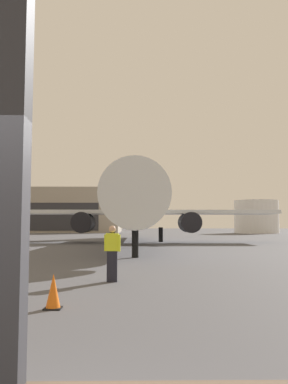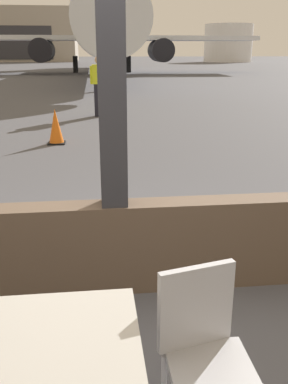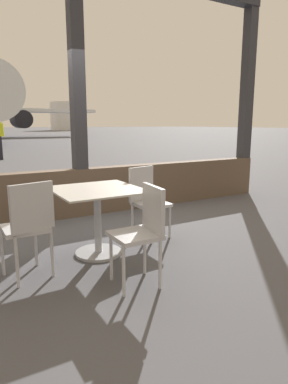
{
  "view_description": "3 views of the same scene",
  "coord_description": "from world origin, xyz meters",
  "px_view_note": "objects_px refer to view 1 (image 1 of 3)",
  "views": [
    {
      "loc": [
        0.84,
        -2.62,
        1.8
      ],
      "look_at": [
        1.12,
        17.01,
        3.38
      ],
      "focal_mm": 36.83,
      "sensor_mm": 36.0,
      "label": 1
    },
    {
      "loc": [
        -0.12,
        -3.09,
        1.88
      ],
      "look_at": [
        0.16,
        -0.59,
        1.03
      ],
      "focal_mm": 39.31,
      "sensor_mm": 36.0,
      "label": 2
    },
    {
      "loc": [
        -1.8,
        -5.07,
        1.44
      ],
      "look_at": [
        0.24,
        -1.57,
        0.62
      ],
      "focal_mm": 31.66,
      "sensor_mm": 36.0,
      "label": 3
    }
  ],
  "objects_px": {
    "ground_crew_worker": "(112,252)",
    "airplane": "(137,208)",
    "distant_hangar": "(61,211)",
    "fuel_storage_tank": "(256,217)",
    "traffic_cone": "(53,292)"
  },
  "relations": [
    {
      "from": "ground_crew_worker",
      "to": "airplane",
      "type": "bearing_deg",
      "value": 88.43
    },
    {
      "from": "distant_hangar",
      "to": "fuel_storage_tank",
      "type": "relative_size",
      "value": 3.06
    },
    {
      "from": "airplane",
      "to": "traffic_cone",
      "type": "bearing_deg",
      "value": -93.42
    },
    {
      "from": "airplane",
      "to": "traffic_cone",
      "type": "xyz_separation_m",
      "value": [
        -1.63,
        -27.34,
        -2.85
      ]
    },
    {
      "from": "distant_hangar",
      "to": "airplane",
      "type": "bearing_deg",
      "value": -71.6
    },
    {
      "from": "airplane",
      "to": "distant_hangar",
      "type": "height_order",
      "value": "airplane"
    },
    {
      "from": "fuel_storage_tank",
      "to": "ground_crew_worker",
      "type": "bearing_deg",
      "value": -110.46
    },
    {
      "from": "ground_crew_worker",
      "to": "fuel_storage_tank",
      "type": "relative_size",
      "value": 0.21
    },
    {
      "from": "airplane",
      "to": "ground_crew_worker",
      "type": "distance_m",
      "value": 23.57
    },
    {
      "from": "ground_crew_worker",
      "to": "fuel_storage_tank",
      "type": "xyz_separation_m",
      "value": [
        23.4,
        62.71,
        2.23
      ]
    },
    {
      "from": "airplane",
      "to": "distant_hangar",
      "type": "xyz_separation_m",
      "value": [
        -16.59,
        49.87,
        1.35
      ]
    },
    {
      "from": "distant_hangar",
      "to": "traffic_cone",
      "type": "bearing_deg",
      "value": -79.04
    },
    {
      "from": "ground_crew_worker",
      "to": "fuel_storage_tank",
      "type": "distance_m",
      "value": 66.98
    },
    {
      "from": "airplane",
      "to": "traffic_cone",
      "type": "distance_m",
      "value": 27.54
    },
    {
      "from": "distant_hangar",
      "to": "fuel_storage_tank",
      "type": "height_order",
      "value": "distant_hangar"
    }
  ]
}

